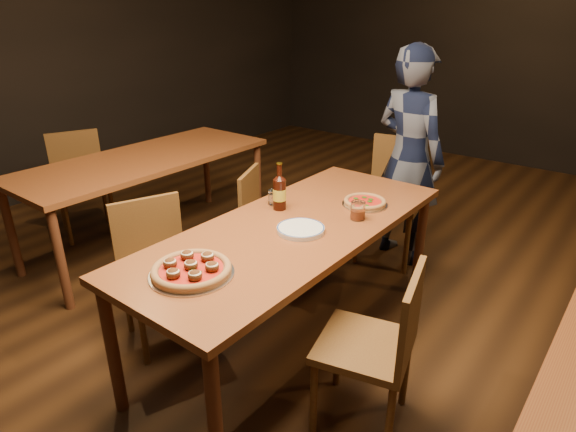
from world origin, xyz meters
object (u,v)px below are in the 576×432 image
Objects in this scene: chair_main_nw at (161,274)px; diner at (409,157)px; chair_main_sw at (275,224)px; pizza_meatball at (191,269)px; chair_main_e at (364,344)px; pizza_margherita at (365,202)px; table_left at (145,166)px; table_main at (294,237)px; plate_stack at (301,229)px; beer_bottle at (280,193)px; chair_nbr_left at (82,184)px; amber_glass at (358,211)px; chair_end at (391,200)px; water_glass at (274,197)px.

chair_main_nw is 1.96m from diner.
chair_main_sw is 1.36m from pizza_meatball.
pizza_margherita is (-0.45, 0.76, 0.34)m from chair_main_e.
diner is at bearing -57.00° from chair_main_sw.
table_left is 2.31× the size of chair_main_nw.
pizza_meatball is at bearing -92.88° from table_main.
beer_bottle reaches higher than plate_stack.
plate_stack reaches higher than table_main.
pizza_meatball is 0.83m from beer_bottle.
table_main is at bearing -107.38° from pizza_margherita.
pizza_meatball is 1.39× the size of pizza_margherita.
chair_main_e is 0.84m from pizza_meatball.
chair_main_sw is 1.81m from chair_nbr_left.
diner is at bearing 2.36° from chair_main_nw.
chair_main_e is 0.54× the size of diner.
chair_main_e is 8.63× the size of amber_glass.
chair_nbr_left is (-2.32, 0.09, -0.23)m from table_main.
amber_glass is at bearing -85.30° from chair_end.
table_main is 0.69m from pizza_meatball.
chair_main_e is 1.05m from water_glass.
table_main is at bearing 152.03° from plate_stack.
diner is at bearing -38.71° from chair_nbr_left.
chair_main_nw is 1.78m from chair_nbr_left.
pizza_meatball is (-0.03, -0.68, 0.10)m from table_main.
table_main is 2.33× the size of chair_main_e.
amber_glass is at bearing 19.54° from beer_bottle.
chair_main_e is at bearing 32.95° from pizza_meatball.
plate_stack is 0.34m from beer_bottle.
water_glass is (-0.22, -1.12, 0.31)m from chair_end.
diner reaches higher than table_left.
beer_bottle is 0.17× the size of diner.
amber_glass reaches higher than pizza_meatball.
chair_end is 1.36m from plate_stack.
chair_end is at bearing -39.97° from chair_nbr_left.
chair_end is at bearing 31.00° from table_left.
chair_end is 0.87m from pizza_margherita.
amber_glass is at bearing 74.92° from pizza_meatball.
water_glass is at bearing -143.11° from pizza_margherita.
chair_main_nw reaches higher than water_glass.
chair_main_e is at bearing -23.94° from table_main.
chair_main_nw reaches higher than plate_stack.
amber_glass is at bearing 12.66° from water_glass.
table_main is 7.50× the size of pizza_margherita.
chair_nbr_left is at bearing -178.91° from beer_bottle.
chair_nbr_left is (-2.26, -1.20, -0.03)m from chair_end.
pizza_margherita is at bearing 109.23° from amber_glass.
plate_stack is at bearing -115.06° from amber_glass.
water_glass is (-0.35, 0.21, 0.03)m from plate_stack.
chair_nbr_left is at bearing -170.80° from pizza_margherita.
chair_main_e is 3.21× the size of beer_bottle.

